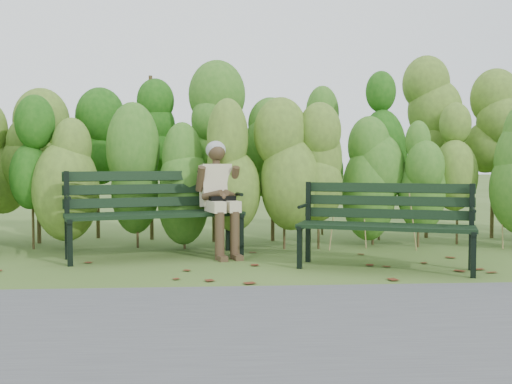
{
  "coord_description": "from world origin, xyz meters",
  "views": [
    {
      "loc": [
        -0.43,
        -5.96,
        1.08
      ],
      "look_at": [
        0.0,
        0.35,
        0.75
      ],
      "focal_mm": 42.0,
      "sensor_mm": 36.0,
      "label": 1
    }
  ],
  "objects": [
    {
      "name": "seated_woman",
      "position": [
        -0.39,
        0.85,
        0.75
      ],
      "size": [
        0.54,
        0.78,
        1.31
      ],
      "color": "beige",
      "rests_on": "ground"
    },
    {
      "name": "ground",
      "position": [
        0.0,
        0.0,
        0.0
      ],
      "size": [
        80.0,
        80.0,
        0.0
      ],
      "primitive_type": "plane",
      "color": "#3E5B20"
    },
    {
      "name": "bench_right",
      "position": [
        1.28,
        -0.07,
        0.51
      ],
      "size": [
        1.8,
        1.13,
        0.86
      ],
      "color": "black",
      "rests_on": "ground"
    },
    {
      "name": "leaf_litter",
      "position": [
        -0.54,
        -0.09,
        0.0
      ],
      "size": [
        5.24,
        1.87,
        0.01
      ],
      "color": "#5B2815",
      "rests_on": "ground"
    },
    {
      "name": "footpath",
      "position": [
        0.0,
        -2.2,
        0.01
      ],
      "size": [
        60.0,
        2.5,
        0.01
      ],
      "primitive_type": "cube",
      "color": "#474749",
      "rests_on": "ground"
    },
    {
      "name": "bench_left",
      "position": [
        -1.13,
        0.83,
        0.57
      ],
      "size": [
        2.04,
        1.16,
        0.97
      ],
      "color": "black",
      "rests_on": "ground"
    },
    {
      "name": "hedge_band",
      "position": [
        0.0,
        1.86,
        1.26
      ],
      "size": [
        11.04,
        1.67,
        2.42
      ],
      "color": "#47381E",
      "rests_on": "ground"
    }
  ]
}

